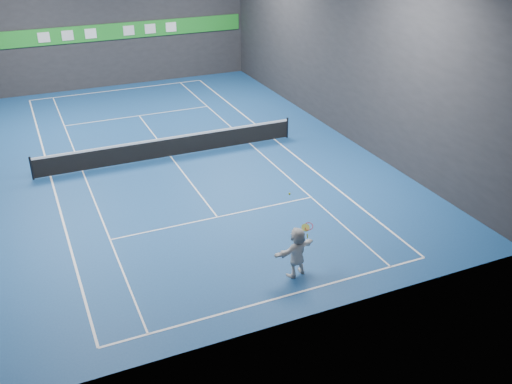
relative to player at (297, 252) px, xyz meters
name	(u,v)px	position (x,y,z in m)	size (l,w,h in m)	color
ground	(171,157)	(-1.04, 10.99, -0.86)	(26.00, 26.00, 0.00)	navy
wall_back	(108,15)	(-1.04, 23.99, 3.64)	(18.00, 0.10, 9.00)	#252528
wall_front	(302,180)	(-1.04, -2.01, 3.64)	(18.00, 0.10, 9.00)	#252528
wall_right	(340,45)	(7.96, 10.99, 3.64)	(0.10, 26.00, 9.00)	#252528
baseline_near	(280,298)	(-1.04, -0.90, -0.86)	(10.98, 0.08, 0.01)	white
baseline_far	(119,90)	(-1.04, 22.88, -0.86)	(10.98, 0.08, 0.01)	white
sideline_doubles_left	(51,177)	(-6.53, 10.99, -0.86)	(0.08, 23.78, 0.01)	white
sideline_doubles_right	(275,139)	(4.45, 10.99, -0.86)	(0.08, 23.78, 0.01)	white
sideline_singles_left	(83,171)	(-5.15, 10.99, -0.86)	(0.06, 23.78, 0.01)	white
sideline_singles_right	(250,144)	(3.07, 10.99, -0.86)	(0.06, 23.78, 0.01)	white
service_line_near	(217,217)	(-1.04, 4.59, -0.86)	(8.23, 0.06, 0.01)	white
service_line_far	(139,116)	(-1.04, 17.39, -0.86)	(8.23, 0.06, 0.01)	white
center_service_line	(171,157)	(-1.04, 10.99, -0.86)	(0.06, 12.80, 0.01)	white
player	(297,252)	(0.00, 0.00, 0.00)	(1.60, 0.51, 1.73)	silver
tennis_ball	(290,194)	(-0.20, 0.24, 2.01)	(0.07, 0.07, 0.07)	#D4ED27
tennis_net	(170,146)	(-1.04, 10.99, -0.32)	(12.50, 0.10, 1.07)	black
sponsor_banner	(110,32)	(-1.04, 23.92, 2.64)	(17.64, 0.11, 1.00)	#1F9027
tennis_racket	(308,228)	(0.38, 0.05, 0.78)	(0.48, 0.37, 0.56)	red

